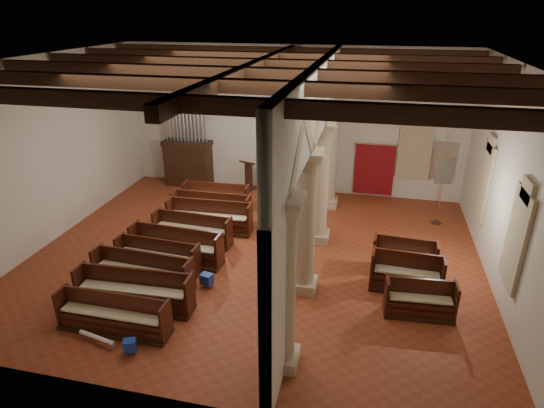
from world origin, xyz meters
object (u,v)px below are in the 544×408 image
at_px(pipe_organ, 188,155).
at_px(nave_pew_0, 114,319).
at_px(processional_banner, 439,202).
at_px(lectern, 249,177).
at_px(aisle_pew_0, 419,304).

bearing_deg(pipe_organ, nave_pew_0, -78.05).
height_order(processional_banner, nave_pew_0, processional_banner).
relative_size(lectern, aisle_pew_0, 0.75).
bearing_deg(pipe_organ, lectern, -0.25).
xyz_separation_m(lectern, processional_banner, (7.65, -1.67, 0.28)).
distance_m(lectern, processional_banner, 7.83).
xyz_separation_m(processional_banner, nave_pew_0, (-8.32, -8.13, -0.51)).
bearing_deg(pipe_organ, aisle_pew_0, -38.57).
relative_size(pipe_organ, lectern, 3.25).
height_order(pipe_organ, lectern, pipe_organ).
bearing_deg(processional_banner, lectern, 158.80).
bearing_deg(processional_banner, aisle_pew_0, -108.70).
xyz_separation_m(pipe_organ, nave_pew_0, (2.08, -9.81, -1.05)).
distance_m(pipe_organ, processional_banner, 10.55).
bearing_deg(lectern, aisle_pew_0, -24.83).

